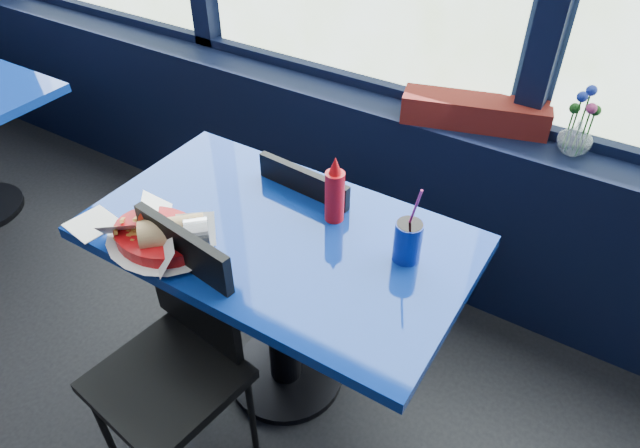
{
  "coord_description": "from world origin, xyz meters",
  "views": [
    {
      "loc": [
        1.13,
        0.92,
        1.91
      ],
      "look_at": [
        0.47,
        1.98,
        0.87
      ],
      "focal_mm": 32.0,
      "sensor_mm": 36.0,
      "label": 1
    }
  ],
  "objects": [
    {
      "name": "window_sill",
      "position": [
        0.0,
        2.87,
        0.4
      ],
      "size": [
        5.0,
        0.26,
        0.8
      ],
      "primitive_type": "cube",
      "color": "black",
      "rests_on": "ground"
    },
    {
      "name": "flower_vase",
      "position": [
        0.97,
        2.87,
        0.88
      ],
      "size": [
        0.14,
        0.15,
        0.25
      ],
      "rotation": [
        0.0,
        0.0,
        0.18
      ],
      "color": "silver",
      "rests_on": "window_sill"
    },
    {
      "name": "food_basket",
      "position": [
        0.04,
        1.76,
        0.79
      ],
      "size": [
        0.37,
        0.37,
        0.11
      ],
      "rotation": [
        0.0,
        0.0,
        0.33
      ],
      "color": "#BB0C10",
      "rests_on": "near_table"
    },
    {
      "name": "near_table",
      "position": [
        0.3,
        2.0,
        0.57
      ],
      "size": [
        1.2,
        0.7,
        0.75
      ],
      "color": "black",
      "rests_on": "ground"
    },
    {
      "name": "soda_cup",
      "position": [
        0.69,
        2.1,
        0.82
      ],
      "size": [
        0.08,
        0.08,
        0.28
      ],
      "rotation": [
        0.0,
        0.0,
        0.28
      ],
      "color": "navy",
      "rests_on": "near_table"
    },
    {
      "name": "planter_box",
      "position": [
        0.61,
        2.87,
        0.85
      ],
      "size": [
        0.56,
        0.28,
        0.11
      ],
      "primitive_type": "cube",
      "rotation": [
        0.0,
        0.0,
        0.28
      ],
      "color": "maroon",
      "rests_on": "window_sill"
    },
    {
      "name": "chair_near_back",
      "position": [
        0.25,
        2.33,
        0.48
      ],
      "size": [
        0.41,
        0.41,
        0.84
      ],
      "rotation": [
        0.0,
        0.0,
        3.06
      ],
      "color": "black",
      "rests_on": "ground"
    },
    {
      "name": "napkin",
      "position": [
        -0.22,
        1.72,
        0.75
      ],
      "size": [
        0.16,
        0.16,
        0.0
      ],
      "primitive_type": "cube",
      "rotation": [
        0.0,
        0.0,
        -0.16
      ],
      "color": "white",
      "rests_on": "near_table"
    },
    {
      "name": "ketchup_bottle",
      "position": [
        0.42,
        2.15,
        0.85
      ],
      "size": [
        0.06,
        0.06,
        0.23
      ],
      "color": "#BB0C10",
      "rests_on": "near_table"
    },
    {
      "name": "chair_near_front",
      "position": [
        0.17,
        1.63,
        0.51
      ],
      "size": [
        0.45,
        0.45,
        0.88
      ],
      "rotation": [
        0.0,
        0.0,
        -0.14
      ],
      "color": "black",
      "rests_on": "ground"
    }
  ]
}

